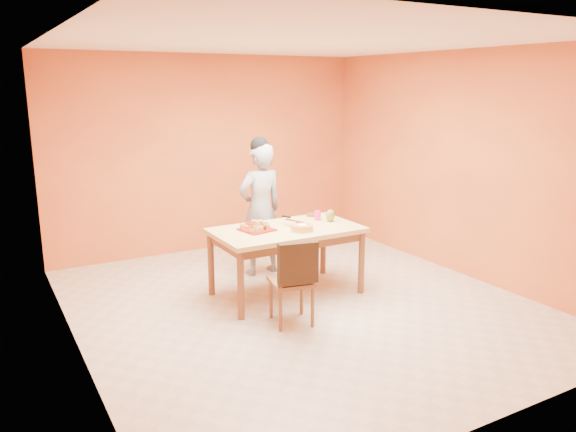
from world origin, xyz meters
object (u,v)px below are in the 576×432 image
dining_chair (292,280)px  egg_ornament (330,216)px  magenta_glass (318,216)px  dining_table (286,236)px  checker_tin (311,215)px  pastry_platter (257,230)px  sponge_cake (302,227)px  person (260,210)px  red_dinner_plate (255,223)px

dining_chair → egg_ornament: bearing=50.5°
egg_ornament → magenta_glass: bearing=121.6°
dining_table → checker_tin: 0.65m
pastry_platter → sponge_cake: bearing=-32.4°
sponge_cake → checker_tin: 0.70m
person → checker_tin: 0.63m
dining_chair → checker_tin: bearing=62.6°
egg_ornament → checker_tin: 0.34m
dining_table → red_dinner_plate: red_dinner_plate is taller
dining_table → person: (0.08, 0.78, 0.14)m
dining_table → magenta_glass: (0.50, 0.15, 0.15)m
checker_tin → magenta_glass: bearing=-100.4°
egg_ornament → magenta_glass: egg_ornament is taller
magenta_glass → pastry_platter: bearing=-174.8°
checker_tin → egg_ornament: bearing=-80.5°
person → pastry_platter: (-0.40, -0.71, -0.04)m
person → sponge_cake: person is taller
person → pastry_platter: bearing=56.4°
dining_chair → person: person is taller
dining_chair → sponge_cake: dining_chair is taller
dining_table → person: bearing=84.5°
dining_chair → sponge_cake: (0.43, 0.54, 0.35)m
checker_tin → dining_chair: bearing=-129.2°
dining_table → magenta_glass: size_ratio=14.87×
person → magenta_glass: (0.42, -0.64, 0.01)m
red_dinner_plate → magenta_glass: bearing=-16.1°
dining_chair → checker_tin: 1.43m
red_dinner_plate → sponge_cake: (0.30, -0.54, 0.03)m
red_dinner_plate → dining_table: bearing=-58.9°
person → checker_tin: (0.46, -0.43, -0.03)m
sponge_cake → checker_tin: sponge_cake is taller
dining_chair → red_dinner_plate: bearing=94.8°
dining_table → red_dinner_plate: size_ratio=7.21×
pastry_platter → red_dinner_plate: size_ratio=1.43×
red_dinner_plate → magenta_glass: (0.71, -0.20, 0.05)m
pastry_platter → magenta_glass: bearing=5.2°
pastry_platter → magenta_glass: magenta_glass is taller
magenta_glass → checker_tin: (0.04, 0.20, -0.04)m
magenta_glass → sponge_cake: bearing=-140.8°
person → magenta_glass: bearing=119.3°
dining_table → pastry_platter: (-0.33, 0.07, 0.10)m
egg_ornament → magenta_glass: (-0.09, 0.13, -0.02)m
red_dinner_plate → pastry_platter: bearing=-112.2°
egg_ornament → checker_tin: bearing=94.7°
magenta_glass → dining_table: bearing=-163.6°
red_dinner_plate → checker_tin: 0.74m
sponge_cake → egg_ornament: size_ratio=1.70×
egg_ornament → checker_tin: size_ratio=1.32×
dining_chair → checker_tin: size_ratio=8.22×
dining_table → pastry_platter: bearing=167.7°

